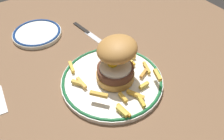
{
  "coord_description": "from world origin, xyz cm",
  "views": [
    {
      "loc": [
        32.01,
        -28.03,
        46.65
      ],
      "look_at": [
        -4.49,
        -4.09,
        4.6
      ],
      "focal_mm": 38.58,
      "sensor_mm": 36.0,
      "label": 1
    }
  ],
  "objects_px": {
    "knife": "(88,32)",
    "dinner_plate": "(112,80)",
    "burger": "(116,59)",
    "side_plate": "(37,33)"
  },
  "relations": [
    {
      "from": "burger",
      "to": "side_plate",
      "type": "bearing_deg",
      "value": -161.64
    },
    {
      "from": "burger",
      "to": "knife",
      "type": "distance_m",
      "value": 0.25
    },
    {
      "from": "burger",
      "to": "dinner_plate",
      "type": "bearing_deg",
      "value": -77.73
    },
    {
      "from": "dinner_plate",
      "to": "burger",
      "type": "bearing_deg",
      "value": 102.27
    },
    {
      "from": "dinner_plate",
      "to": "knife",
      "type": "height_order",
      "value": "dinner_plate"
    },
    {
      "from": "dinner_plate",
      "to": "burger",
      "type": "relative_size",
      "value": 1.91
    },
    {
      "from": "knife",
      "to": "dinner_plate",
      "type": "bearing_deg",
      "value": -13.54
    },
    {
      "from": "side_plate",
      "to": "knife",
      "type": "distance_m",
      "value": 0.16
    },
    {
      "from": "burger",
      "to": "side_plate",
      "type": "relative_size",
      "value": 0.89
    },
    {
      "from": "side_plate",
      "to": "knife",
      "type": "relative_size",
      "value": 0.87
    }
  ]
}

